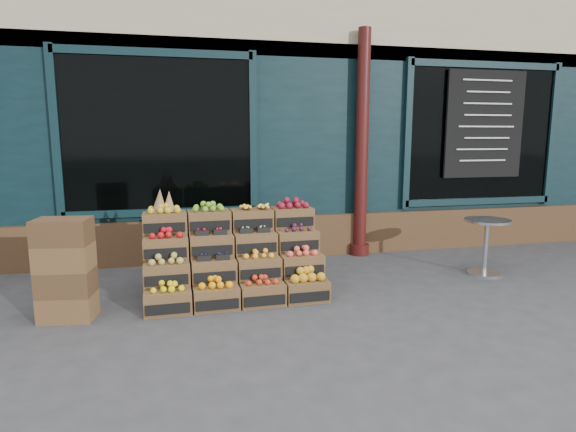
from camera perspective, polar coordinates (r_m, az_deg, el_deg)
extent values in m
plane|color=#3A3A3C|center=(4.98, 4.16, -10.93)|extent=(60.00, 60.00, 0.00)
cube|color=black|center=(9.77, -5.02, 13.39)|extent=(12.00, 6.00, 4.80)
cube|color=black|center=(6.85, -1.34, 7.54)|extent=(12.00, 0.12, 3.00)
cube|color=#4A311D|center=(6.93, -1.18, -2.44)|extent=(12.00, 0.18, 0.60)
cube|color=black|center=(6.63, -15.07, 9.32)|extent=(2.40, 0.06, 2.00)
cube|color=black|center=(8.07, 21.89, 8.95)|extent=(2.40, 0.06, 2.00)
cylinder|color=#3D0F0E|center=(7.00, 8.76, 8.30)|extent=(0.18, 0.18, 3.20)
cube|color=black|center=(8.01, 22.29, 10.00)|extent=(1.30, 0.04, 1.60)
cube|color=brown|center=(4.99, -14.04, -9.76)|extent=(0.46, 0.33, 0.23)
cube|color=black|center=(4.84, -14.01, -10.67)|extent=(0.42, 0.02, 0.10)
cube|color=yellow|center=(4.94, -14.11, -8.10)|extent=(0.37, 0.25, 0.07)
cube|color=brown|center=(5.01, -8.52, -9.49)|extent=(0.46, 0.33, 0.23)
cube|color=black|center=(4.86, -8.31, -10.39)|extent=(0.42, 0.02, 0.10)
cube|color=orange|center=(4.96, -8.57, -7.80)|extent=(0.37, 0.25, 0.08)
cube|color=brown|center=(5.07, -3.10, -9.15)|extent=(0.46, 0.33, 0.23)
cube|color=black|center=(4.92, -2.71, -10.02)|extent=(0.42, 0.02, 0.10)
cube|color=red|center=(5.03, -3.12, -7.55)|extent=(0.37, 0.25, 0.07)
cube|color=brown|center=(5.18, 2.12, -8.74)|extent=(0.46, 0.33, 0.23)
cube|color=black|center=(5.04, 2.67, -9.57)|extent=(0.42, 0.02, 0.10)
cube|color=#C1851A|center=(5.13, 2.14, -6.96)|extent=(0.37, 0.25, 0.11)
cube|color=brown|center=(5.10, -14.16, -6.62)|extent=(0.46, 0.33, 0.23)
cube|color=black|center=(4.95, -14.14, -7.41)|extent=(0.42, 0.02, 0.10)
cube|color=#A59446|center=(5.06, -14.24, -4.96)|extent=(0.37, 0.25, 0.08)
cube|color=brown|center=(5.12, -8.81, -6.38)|extent=(0.46, 0.33, 0.23)
cube|color=black|center=(4.97, -8.61, -7.16)|extent=(0.42, 0.02, 0.10)
cube|color=#242152|center=(5.09, -8.85, -4.99)|extent=(0.37, 0.25, 0.03)
cube|color=brown|center=(5.19, -3.55, -6.08)|extent=(0.46, 0.33, 0.23)
cube|color=black|center=(5.03, -3.18, -6.84)|extent=(0.42, 0.02, 0.10)
cube|color=#FFA61E|center=(5.15, -3.56, -4.52)|extent=(0.37, 0.25, 0.06)
cube|color=brown|center=(5.29, 1.54, -5.75)|extent=(0.46, 0.33, 0.23)
cube|color=black|center=(5.14, 2.06, -6.47)|extent=(0.42, 0.02, 0.10)
cube|color=#EC513D|center=(5.26, 1.55, -4.16)|extent=(0.37, 0.25, 0.07)
cube|color=brown|center=(5.24, -14.28, -3.63)|extent=(0.46, 0.33, 0.23)
cube|color=black|center=(5.08, -14.26, -4.31)|extent=(0.42, 0.02, 0.10)
cube|color=#A80F12|center=(5.20, -14.35, -1.99)|extent=(0.37, 0.25, 0.08)
cube|color=brown|center=(5.25, -9.08, -3.41)|extent=(0.46, 0.33, 0.23)
cube|color=black|center=(5.10, -8.90, -4.07)|extent=(0.42, 0.02, 0.10)
cube|color=#B8091F|center=(5.23, -9.12, -2.02)|extent=(0.37, 0.25, 0.03)
cube|color=brown|center=(5.32, -3.96, -3.15)|extent=(0.46, 0.33, 0.23)
cube|color=black|center=(5.16, -3.62, -3.80)|extent=(0.42, 0.02, 0.10)
cube|color=#7DB455|center=(5.29, -3.98, -1.80)|extent=(0.37, 0.25, 0.03)
cube|color=brown|center=(5.42, 0.99, -2.89)|extent=(0.46, 0.33, 0.23)
cube|color=black|center=(5.27, 1.48, -3.51)|extent=(0.42, 0.02, 0.10)
cube|color=#3A1529|center=(5.39, 1.00, -1.40)|extent=(0.37, 0.25, 0.06)
cube|color=brown|center=(5.38, -14.39, -0.79)|extent=(0.46, 0.33, 0.23)
cube|color=black|center=(5.22, -14.37, -1.37)|extent=(0.42, 0.02, 0.10)
cube|color=gold|center=(5.36, -14.46, 0.82)|extent=(0.37, 0.25, 0.08)
cube|color=brown|center=(5.40, -9.34, -0.58)|extent=(0.46, 0.33, 0.23)
cube|color=black|center=(5.24, -9.17, -1.15)|extent=(0.42, 0.02, 0.10)
cube|color=#649823|center=(5.37, -9.38, 1.02)|extent=(0.37, 0.25, 0.08)
cube|color=brown|center=(5.46, -4.36, -0.37)|extent=(0.46, 0.33, 0.23)
cube|color=black|center=(5.30, -4.04, -0.92)|extent=(0.42, 0.02, 0.10)
cube|color=yellow|center=(5.43, -4.38, 1.18)|extent=(0.37, 0.25, 0.07)
cube|color=brown|center=(5.56, 0.47, -0.16)|extent=(0.46, 0.33, 0.23)
cube|color=black|center=(5.40, 0.93, -0.70)|extent=(0.42, 0.02, 0.10)
cube|color=maroon|center=(5.53, 0.48, 1.45)|extent=(0.37, 0.25, 0.09)
cube|color=#4A311D|center=(5.22, -6.12, -8.66)|extent=(1.89, 0.35, 0.23)
cube|color=#4A311D|center=(5.37, -6.44, -6.86)|extent=(1.89, 0.35, 0.46)
cube|color=#4A311D|center=(5.52, -6.74, -5.16)|extent=(1.89, 0.35, 0.69)
cone|color=olive|center=(5.34, -14.97, 1.79)|extent=(0.16, 0.16, 0.26)
cone|color=olive|center=(5.38, -13.92, 1.69)|extent=(0.14, 0.14, 0.23)
cube|color=brown|center=(5.13, -24.58, -9.74)|extent=(0.53, 0.40, 0.24)
cube|color=#4A311D|center=(5.05, -24.77, -7.12)|extent=(0.53, 0.40, 0.24)
cube|color=brown|center=(4.99, -24.97, -4.44)|extent=(0.53, 0.40, 0.24)
cube|color=#4A311D|center=(4.94, -25.17, -1.69)|extent=(0.53, 0.40, 0.24)
cylinder|color=silver|center=(6.62, 22.19, -6.29)|extent=(0.41, 0.41, 0.03)
cylinder|color=silver|center=(6.54, 22.37, -3.49)|extent=(0.06, 0.06, 0.67)
cylinder|color=silver|center=(6.47, 22.57, -0.50)|extent=(0.56, 0.56, 0.03)
imported|color=#1A5C1E|center=(7.38, -12.15, 2.67)|extent=(0.65, 0.42, 1.77)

